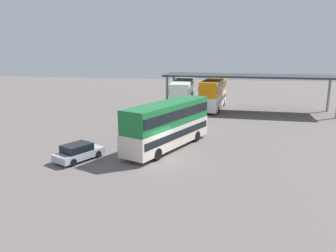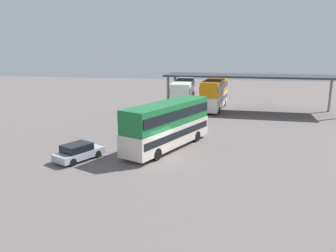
{
  "view_description": "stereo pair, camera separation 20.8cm",
  "coord_description": "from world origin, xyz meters",
  "px_view_note": "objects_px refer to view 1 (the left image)",
  "views": [
    {
      "loc": [
        4.8,
        -24.09,
        8.6
      ],
      "look_at": [
        -0.21,
        3.15,
        2.0
      ],
      "focal_mm": 34.63,
      "sensor_mm": 36.0,
      "label": 1
    },
    {
      "loc": [
        5.01,
        -24.05,
        8.6
      ],
      "look_at": [
        -0.21,
        3.15,
        2.0
      ],
      "focal_mm": 34.63,
      "sensor_mm": 36.0,
      "label": 2
    }
  ],
  "objects_px": {
    "parked_hatchback": "(79,152)",
    "double_decker_near_canopy": "(183,94)",
    "double_decker_main": "(168,123)",
    "double_decker_mid_row": "(213,93)"
  },
  "relations": [
    {
      "from": "double_decker_near_canopy",
      "to": "double_decker_mid_row",
      "type": "relative_size",
      "value": 1.07
    },
    {
      "from": "double_decker_main",
      "to": "double_decker_mid_row",
      "type": "relative_size",
      "value": 1.0
    },
    {
      "from": "double_decker_main",
      "to": "parked_hatchback",
      "type": "distance_m",
      "value": 7.98
    },
    {
      "from": "double_decker_near_canopy",
      "to": "double_decker_mid_row",
      "type": "bearing_deg",
      "value": -61.86
    },
    {
      "from": "parked_hatchback",
      "to": "double_decker_near_canopy",
      "type": "height_order",
      "value": "double_decker_near_canopy"
    },
    {
      "from": "parked_hatchback",
      "to": "double_decker_mid_row",
      "type": "relative_size",
      "value": 0.4
    },
    {
      "from": "double_decker_near_canopy",
      "to": "double_decker_mid_row",
      "type": "distance_m",
      "value": 4.87
    },
    {
      "from": "double_decker_main",
      "to": "double_decker_near_canopy",
      "type": "bearing_deg",
      "value": 26.6
    },
    {
      "from": "parked_hatchback",
      "to": "double_decker_mid_row",
      "type": "height_order",
      "value": "double_decker_mid_row"
    },
    {
      "from": "parked_hatchback",
      "to": "double_decker_near_canopy",
      "type": "distance_m",
      "value": 22.87
    }
  ]
}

